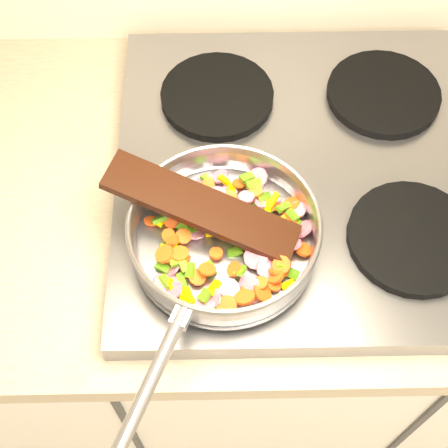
{
  "coord_description": "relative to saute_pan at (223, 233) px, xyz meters",
  "views": [
    {
      "loc": [
        -0.84,
        1.08,
        1.73
      ],
      "look_at": [
        -0.83,
        1.52,
        1.01
      ],
      "focal_mm": 50.0,
      "sensor_mm": 36.0,
      "label": 1
    }
  ],
  "objects": [
    {
      "name": "grate_br",
      "position": [
        0.27,
        0.29,
        -0.04
      ],
      "size": [
        0.19,
        0.19,
        0.02
      ],
      "primitive_type": "cylinder",
      "color": "black",
      "rests_on": "cooktop"
    },
    {
      "name": "saute_pan",
      "position": [
        0.0,
        0.0,
        0.0
      ],
      "size": [
        0.31,
        0.45,
        0.06
      ],
      "rotation": [
        0.0,
        0.0,
        -0.4
      ],
      "color": "#9E9EA5",
      "rests_on": "grate_fl"
    },
    {
      "name": "grate_bl",
      "position": [
        -0.01,
        0.29,
        -0.04
      ],
      "size": [
        0.19,
        0.19,
        0.02
      ],
      "primitive_type": "cylinder",
      "color": "black",
      "rests_on": "cooktop"
    },
    {
      "name": "grate_fr",
      "position": [
        0.27,
        0.01,
        -0.04
      ],
      "size": [
        0.19,
        0.19,
        0.02
      ],
      "primitive_type": "cylinder",
      "color": "black",
      "rests_on": "cooktop"
    },
    {
      "name": "wooden_spatula",
      "position": [
        -0.03,
        0.03,
        0.02
      ],
      "size": [
        0.28,
        0.16,
        0.07
      ],
      "primitive_type": "cube",
      "rotation": [
        0.0,
        -0.2,
        2.78
      ],
      "color": "black",
      "rests_on": "saute_pan"
    },
    {
      "name": "grate_fl",
      "position": [
        -0.01,
        0.01,
        -0.04
      ],
      "size": [
        0.19,
        0.19,
        0.02
      ],
      "primitive_type": "cylinder",
      "color": "black",
      "rests_on": "cooktop"
    },
    {
      "name": "vegetable_heap",
      "position": [
        0.01,
        -0.0,
        -0.01
      ],
      "size": [
        0.25,
        0.25,
        0.05
      ],
      "color": "#FF5918",
      "rests_on": "saute_pan"
    },
    {
      "name": "cooktop",
      "position": [
        0.13,
        0.15,
        -0.07
      ],
      "size": [
        0.6,
        0.6,
        0.04
      ],
      "primitive_type": "cube",
      "color": "#939399",
      "rests_on": "counter_top"
    }
  ]
}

